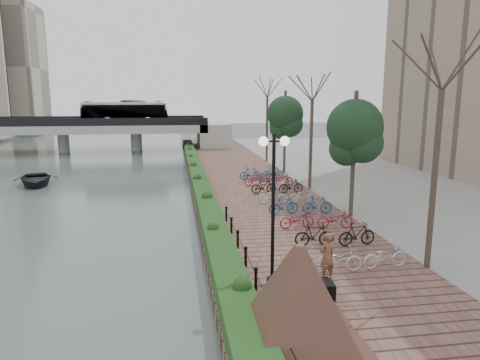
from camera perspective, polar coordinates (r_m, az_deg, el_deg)
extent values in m
plane|color=#59595B|center=(13.42, -3.26, -18.57)|extent=(220.00, 220.00, 0.00)
cube|color=#415148|center=(39.77, -29.05, -0.16)|extent=(30.00, 130.00, 0.02)
cube|color=brown|center=(30.26, 1.14, -1.36)|extent=(8.00, 75.00, 0.50)
cube|color=gray|center=(36.51, 26.72, -0.43)|extent=(24.00, 75.00, 0.50)
cube|color=#173814|center=(32.22, -5.59, 0.33)|extent=(1.10, 56.00, 0.60)
cylinder|color=black|center=(10.65, 6.45, -21.74)|extent=(0.10, 0.10, 0.70)
cylinder|color=black|center=(12.34, 3.94, -16.88)|extent=(0.10, 0.10, 0.70)
cylinder|color=black|center=(14.10, 2.13, -13.18)|extent=(0.10, 0.10, 0.70)
cylinder|color=black|center=(15.92, 0.77, -10.31)|extent=(0.10, 0.10, 0.70)
cylinder|color=black|center=(17.78, -0.30, -8.03)|extent=(0.10, 0.10, 0.70)
cylinder|color=black|center=(19.67, -1.15, -6.19)|extent=(0.10, 0.10, 0.70)
cylinder|color=black|center=(21.57, -1.85, -4.66)|extent=(0.10, 0.10, 0.70)
cube|color=#40261B|center=(11.60, 7.66, -20.34)|extent=(3.15, 3.15, 0.19)
pyramid|color=#40261B|center=(10.99, 7.83, -14.54)|extent=(4.97, 4.97, 2.41)
cylinder|color=black|center=(14.15, 4.43, -3.91)|extent=(0.12, 0.12, 4.99)
cylinder|color=black|center=(13.76, 4.56, 5.17)|extent=(0.70, 0.06, 0.06)
sphere|color=white|center=(13.69, 3.13, 5.16)|extent=(0.32, 0.32, 0.32)
sphere|color=white|center=(13.85, 5.98, 5.18)|extent=(0.32, 0.32, 0.32)
imported|color=brown|center=(14.93, 11.52, -9.97)|extent=(0.71, 0.58, 1.69)
imported|color=silver|center=(15.84, 13.04, -10.32)|extent=(0.60, 1.71, 0.90)
imported|color=black|center=(18.13, 10.01, -7.33)|extent=(0.47, 1.66, 1.00)
imported|color=maroon|center=(20.51, 7.70, -5.28)|extent=(0.60, 1.72, 0.90)
imported|color=navy|center=(22.92, 5.88, -3.41)|extent=(0.47, 1.66, 1.00)
imported|color=silver|center=(25.38, 4.42, -2.12)|extent=(0.60, 1.71, 0.90)
imported|color=black|center=(27.86, 3.22, -0.85)|extent=(0.47, 1.66, 1.00)
imported|color=maroon|center=(30.37, 2.21, 0.02)|extent=(0.60, 1.72, 0.90)
imported|color=navy|center=(32.87, 1.36, 0.93)|extent=(0.47, 1.66, 1.00)
imported|color=silver|center=(16.57, 18.92, -9.68)|extent=(0.60, 1.71, 0.90)
imported|color=black|center=(18.76, 15.27, -6.93)|extent=(0.47, 1.66, 1.00)
imported|color=maroon|center=(21.08, 12.42, -5.00)|extent=(0.60, 1.72, 0.90)
imported|color=navy|center=(23.43, 10.15, -3.22)|extent=(0.47, 1.66, 1.00)
imported|color=silver|center=(25.84, 8.31, -1.97)|extent=(0.60, 1.71, 0.90)
imported|color=black|center=(28.28, 6.79, -0.74)|extent=(0.47, 1.66, 1.00)
imported|color=maroon|center=(30.75, 5.51, 0.12)|extent=(0.60, 1.72, 0.90)
imported|color=navy|center=(33.23, 4.42, 1.01)|extent=(0.47, 1.66, 1.00)
cube|color=gray|center=(58.47, -22.59, 6.36)|extent=(36.00, 8.00, 1.00)
cube|color=black|center=(54.64, -23.63, 7.04)|extent=(36.00, 0.15, 0.90)
cube|color=black|center=(62.21, -21.80, 7.51)|extent=(36.00, 0.15, 0.90)
cylinder|color=gray|center=(58.60, -22.47, 4.66)|extent=(1.40, 1.40, 2.50)
cylinder|color=gray|center=(57.13, -13.64, 5.03)|extent=(1.40, 1.40, 2.50)
imported|color=white|center=(57.02, -15.04, 8.74)|extent=(2.52, 10.77, 3.00)
imported|color=black|center=(36.72, -25.63, 0.12)|extent=(4.49, 5.41, 0.97)
cube|color=#B8AC9A|center=(97.26, -28.60, 12.90)|extent=(12.00, 12.00, 24.00)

